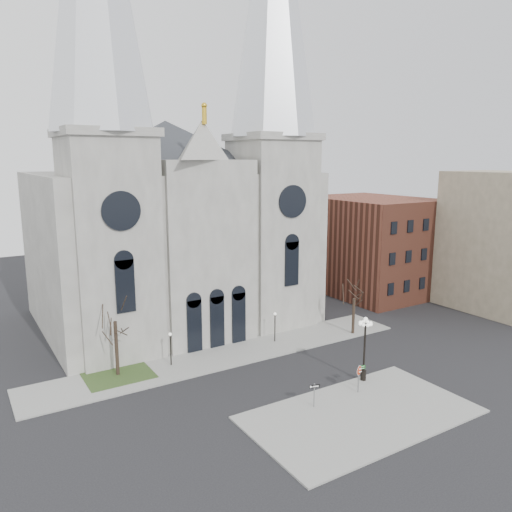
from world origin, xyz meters
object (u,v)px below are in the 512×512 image
globe_lamp (365,341)px  one_way_sign (314,391)px  street_name_sign (360,374)px  stop_sign (359,373)px

globe_lamp → one_way_sign: 7.36m
one_way_sign → globe_lamp: bearing=30.9°
globe_lamp → one_way_sign: size_ratio=2.94×
street_name_sign → globe_lamp: bearing=42.0°
stop_sign → one_way_sign: (-4.77, -0.03, -0.35)m
globe_lamp → street_name_sign: (-1.30, -0.87, -2.48)m
stop_sign → one_way_sign: stop_sign is taller
one_way_sign → street_name_sign: bearing=25.2°
one_way_sign → street_name_sign: (5.51, 0.69, -0.16)m
globe_lamp → street_name_sign: bearing=-146.3°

